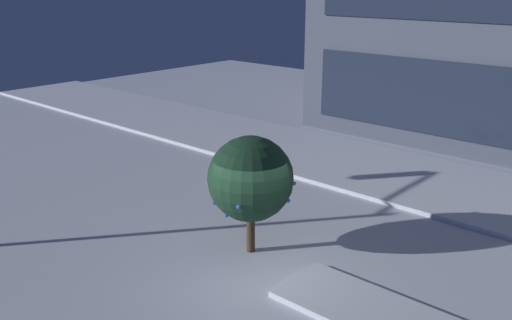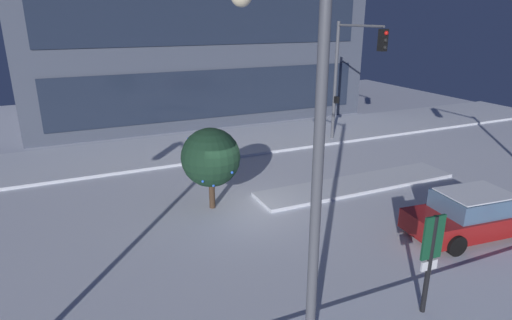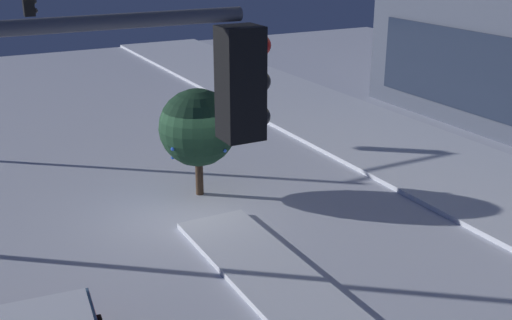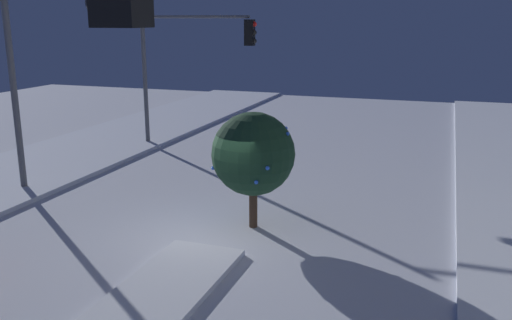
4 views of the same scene
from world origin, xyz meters
The scene contains 5 objects.
ground centered at (0.00, 0.00, 0.00)m, with size 52.00×52.00×0.00m, color silver.
traffic_light_corner_far_right centered at (8.49, 5.33, 4.45)m, with size 0.32×3.99×6.57m.
traffic_light_corner_near_left centered at (-8.60, -4.64, 3.98)m, with size 0.32×5.13×5.61m.
street_lamp_arched centered at (-1.51, -6.35, 4.96)m, with size 0.76×2.86×7.61m.
decorated_tree_median centered at (-0.78, 0.90, 1.98)m, with size 2.16×2.16×3.06m.
Camera 4 is at (12.11, 5.47, 5.33)m, focal length 38.65 mm.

